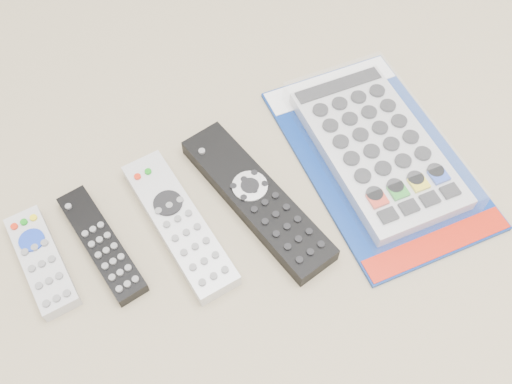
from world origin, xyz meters
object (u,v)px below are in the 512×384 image
remote_large_black (257,199)px  jumbo_remote_packaged (377,147)px  remote_small_grey (42,261)px  remote_silver_dvd (179,224)px  remote_slim_black (102,244)px

remote_large_black → jumbo_remote_packaged: (0.18, -0.01, 0.01)m
remote_small_grey → remote_silver_dvd: remote_silver_dvd is taller
remote_slim_black → remote_silver_dvd: bearing=-18.9°
remote_slim_black → jumbo_remote_packaged: bearing=-13.4°
remote_slim_black → remote_large_black: remote_large_black is taller
remote_slim_black → jumbo_remote_packaged: jumbo_remote_packaged is taller
remote_small_grey → remote_large_black: bearing=-12.2°
remote_small_grey → remote_large_black: size_ratio=0.57×
remote_large_black → jumbo_remote_packaged: 0.18m
remote_small_grey → jumbo_remote_packaged: (0.45, -0.07, 0.01)m
remote_silver_dvd → remote_large_black: bearing=-11.6°
remote_slim_black → jumbo_remote_packaged: size_ratio=0.49×
remote_silver_dvd → jumbo_remote_packaged: jumbo_remote_packaged is taller
remote_slim_black → remote_silver_dvd: size_ratio=0.79×
remote_slim_black → jumbo_remote_packaged: (0.38, -0.05, 0.01)m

